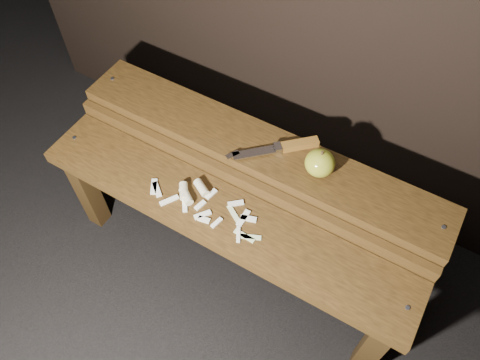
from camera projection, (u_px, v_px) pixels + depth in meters
The scene contains 6 objects.
ground at pixel (232, 262), 1.72m from camera, with size 60.00×60.00×0.00m, color black.
bench_front_tier at pixel (220, 227), 1.40m from camera, with size 1.20×0.20×0.42m.
bench_rear_tier at pixel (257, 163), 1.47m from camera, with size 1.20×0.21×0.50m.
apple at pixel (320, 163), 1.31m from camera, with size 0.09×0.09×0.09m.
knife at pixel (288, 147), 1.38m from camera, with size 0.22×0.20×0.02m.
apple_scraps at pixel (197, 199), 1.37m from camera, with size 0.39×0.14×0.03m.
Camera 1 is at (0.40, -0.63, 1.58)m, focal length 35.00 mm.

